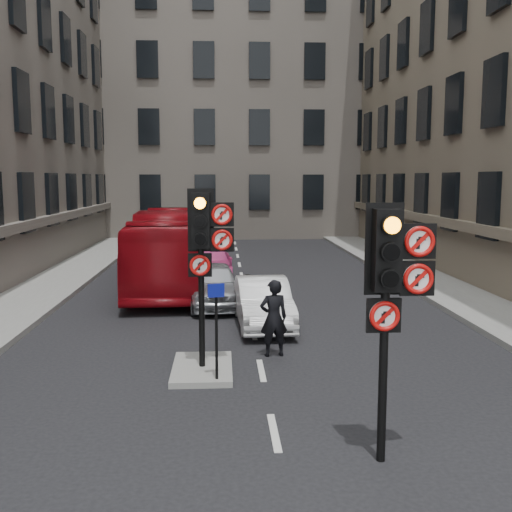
{
  "coord_description": "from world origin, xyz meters",
  "views": [
    {
      "loc": [
        -0.79,
        -6.77,
        3.91
      ],
      "look_at": [
        -0.21,
        3.17,
        2.6
      ],
      "focal_mm": 42.0,
      "sensor_mm": 36.0,
      "label": 1
    }
  ],
  "objects": [
    {
      "name": "building_far",
      "position": [
        0.0,
        38.0,
        10.0
      ],
      "size": [
        30.0,
        14.0,
        20.0
      ],
      "primitive_type": "cube",
      "color": "slate",
      "rests_on": "ground"
    },
    {
      "name": "ground",
      "position": [
        0.0,
        0.0,
        0.0
      ],
      "size": [
        120.0,
        120.0,
        0.0
      ],
      "primitive_type": "plane",
      "color": "black",
      "rests_on": "ground"
    },
    {
      "name": "car_pink",
      "position": [
        -1.23,
        16.3,
        0.61
      ],
      "size": [
        1.73,
        4.21,
        1.22
      ],
      "primitive_type": "imported",
      "rotation": [
        0.0,
        0.0,
        -0.01
      ],
      "color": "#CD3C83",
      "rests_on": "ground"
    },
    {
      "name": "motorcycle",
      "position": [
        -0.04,
        9.94,
        0.57
      ],
      "size": [
        0.54,
        1.91,
        1.15
      ],
      "primitive_type": "imported",
      "rotation": [
        0.0,
        0.0,
        0.0
      ],
      "color": "black",
      "rests_on": "ground"
    },
    {
      "name": "signal_near",
      "position": [
        1.49,
        0.99,
        2.58
      ],
      "size": [
        0.91,
        0.4,
        3.58
      ],
      "color": "black",
      "rests_on": "ground"
    },
    {
      "name": "info_sign",
      "position": [
        -0.9,
        4.18,
        1.31
      ],
      "size": [
        0.31,
        0.13,
        1.84
      ],
      "rotation": [
        0.0,
        0.0,
        0.27
      ],
      "color": "black",
      "rests_on": "centre_island"
    },
    {
      "name": "bus_red",
      "position": [
        -2.74,
        14.68,
        1.37
      ],
      "size": [
        2.72,
        9.93,
        2.74
      ],
      "primitive_type": "imported",
      "rotation": [
        0.0,
        0.0,
        0.04
      ],
      "color": "maroon",
      "rests_on": "ground"
    },
    {
      "name": "pavement_left",
      "position": [
        -7.2,
        12.0,
        0.08
      ],
      "size": [
        3.0,
        50.0,
        0.16
      ],
      "primitive_type": "cube",
      "color": "gray",
      "rests_on": "ground"
    },
    {
      "name": "centre_island",
      "position": [
        -1.2,
        5.0,
        0.06
      ],
      "size": [
        1.2,
        2.0,
        0.12
      ],
      "primitive_type": "cube",
      "color": "gray",
      "rests_on": "ground"
    },
    {
      "name": "car_white",
      "position": [
        0.29,
        8.75,
        0.63
      ],
      "size": [
        1.5,
        3.87,
        1.26
      ],
      "primitive_type": "imported",
      "rotation": [
        0.0,
        0.0,
        0.04
      ],
      "color": "silver",
      "rests_on": "ground"
    },
    {
      "name": "pavement_right",
      "position": [
        7.2,
        12.0,
        0.08
      ],
      "size": [
        3.0,
        50.0,
        0.16
      ],
      "primitive_type": "cube",
      "color": "gray",
      "rests_on": "ground"
    },
    {
      "name": "car_silver",
      "position": [
        -1.05,
        11.31,
        0.66
      ],
      "size": [
        1.9,
        4.01,
        1.32
      ],
      "primitive_type": "imported",
      "rotation": [
        0.0,
        0.0,
        0.09
      ],
      "color": "#9C9EA3",
      "rests_on": "ground"
    },
    {
      "name": "motorcyclist",
      "position": [
        0.34,
        6.0,
        0.85
      ],
      "size": [
        0.68,
        0.51,
        1.71
      ],
      "primitive_type": "imported",
      "rotation": [
        0.0,
        0.0,
        3.31
      ],
      "color": "black",
      "rests_on": "ground"
    },
    {
      "name": "signal_far",
      "position": [
        -1.11,
        4.99,
        2.7
      ],
      "size": [
        0.91,
        0.4,
        3.58
      ],
      "color": "black",
      "rests_on": "centre_island"
    }
  ]
}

